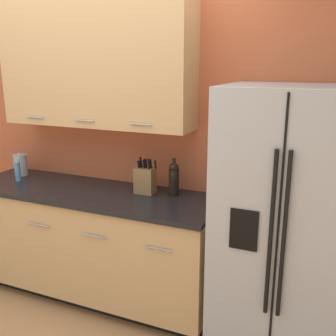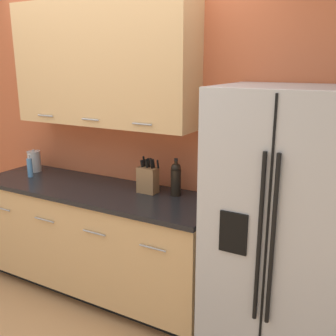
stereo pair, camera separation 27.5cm
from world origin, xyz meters
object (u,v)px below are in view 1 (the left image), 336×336
Objects in this scene: refrigerator at (285,226)px; wine_bottle at (174,178)px; knife_block at (145,180)px; soap_dispenser at (18,171)px; steel_canister at (21,165)px.

refrigerator reaches higher than wine_bottle.
knife_block is 1.39× the size of soap_dispenser.
refrigerator is 2.19m from soap_dispenser.
soap_dispenser is at bearing -173.12° from knife_block.
steel_canister is at bearing 175.97° from refrigerator.
steel_canister is (-1.23, 0.01, -0.01)m from knife_block.
wine_bottle is at bearing 166.95° from refrigerator.
wine_bottle reaches higher than soap_dispenser.
refrigerator is 6.24× the size of knife_block.
refrigerator is 6.14× the size of wine_bottle.
soap_dispenser is 0.18m from steel_canister.
soap_dispenser is (-2.18, 0.01, 0.12)m from refrigerator.
refrigerator is 1.08m from knife_block.
soap_dispenser is at bearing -54.86° from steel_canister.
refrigerator is at bearing -13.05° from wine_bottle.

